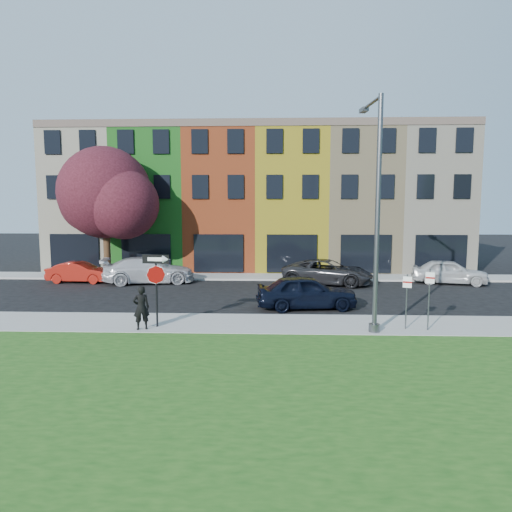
{
  "coord_description": "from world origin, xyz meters",
  "views": [
    {
      "loc": [
        -1.27,
        -14.75,
        4.82
      ],
      "look_at": [
        -1.97,
        4.0,
        2.7
      ],
      "focal_mm": 32.0,
      "sensor_mm": 36.0,
      "label": 1
    }
  ],
  "objects_px": {
    "stop_sign": "(156,276)",
    "man": "(141,308)",
    "sedan_near": "(306,292)",
    "street_lamp": "(376,215)"
  },
  "relations": [
    {
      "from": "stop_sign",
      "to": "man",
      "type": "height_order",
      "value": "stop_sign"
    },
    {
      "from": "stop_sign",
      "to": "sedan_near",
      "type": "xyz_separation_m",
      "value": [
        6.02,
        3.85,
        -1.33
      ]
    },
    {
      "from": "stop_sign",
      "to": "sedan_near",
      "type": "height_order",
      "value": "stop_sign"
    },
    {
      "from": "man",
      "to": "sedan_near",
      "type": "distance_m",
      "value": 7.77
    },
    {
      "from": "man",
      "to": "street_lamp",
      "type": "height_order",
      "value": "street_lamp"
    },
    {
      "from": "stop_sign",
      "to": "man",
      "type": "relative_size",
      "value": 1.67
    },
    {
      "from": "man",
      "to": "sedan_near",
      "type": "xyz_separation_m",
      "value": [
        6.51,
        4.24,
        -0.17
      ]
    },
    {
      "from": "stop_sign",
      "to": "man",
      "type": "distance_m",
      "value": 1.32
    },
    {
      "from": "stop_sign",
      "to": "man",
      "type": "xyz_separation_m",
      "value": [
        -0.49,
        -0.4,
        -1.16
      ]
    },
    {
      "from": "stop_sign",
      "to": "street_lamp",
      "type": "distance_m",
      "value": 8.54
    }
  ]
}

